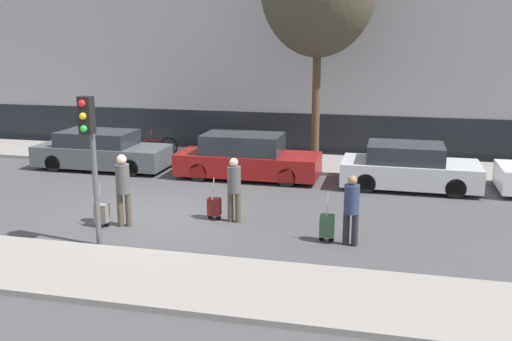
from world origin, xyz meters
TOP-DOWN VIEW (x-y plane):
  - ground_plane at (0.00, 0.00)m, footprint 80.00×80.00m
  - sidewalk_near at (0.00, -3.75)m, footprint 28.00×2.50m
  - sidewalk_far at (0.00, 7.00)m, footprint 28.00×3.00m
  - building_facade at (0.00, 10.68)m, footprint 28.00×3.03m
  - parked_car_0 at (-4.06, 4.72)m, footprint 4.70×1.84m
  - parked_car_1 at (1.27, 4.59)m, footprint 4.67×1.78m
  - parked_car_2 at (6.45, 4.51)m, footprint 4.13×1.89m
  - pedestrian_left at (-0.43, -0.89)m, footprint 0.34×0.34m
  - trolley_left at (-0.95, -1.06)m, footprint 0.34×0.29m
  - pedestrian_center at (2.12, 0.08)m, footprint 0.35×0.34m
  - trolley_center at (1.57, 0.13)m, footprint 0.34×0.29m
  - pedestrian_right at (5.11, -0.91)m, footprint 0.35×0.34m
  - trolley_right at (4.57, -0.81)m, footprint 0.34×0.29m
  - traffic_light at (-0.38, -2.37)m, footprint 0.28×0.47m
  - parked_bicycle at (-2.93, 6.86)m, footprint 1.77×0.06m

SIDE VIEW (x-z plane):
  - ground_plane at x=0.00m, z-range 0.00..0.00m
  - sidewalk_near at x=0.00m, z-range 0.00..0.12m
  - sidewalk_far at x=0.00m, z-range 0.00..0.12m
  - trolley_center at x=1.57m, z-range -0.21..0.89m
  - trolley_left at x=-0.95m, z-range -0.21..0.91m
  - trolley_right at x=4.57m, z-range -0.21..0.97m
  - parked_bicycle at x=-2.93m, z-range 0.01..0.97m
  - parked_car_0 at x=-4.06m, z-range -0.04..1.31m
  - parked_car_2 at x=6.45m, z-range -0.04..1.35m
  - parked_car_1 at x=1.27m, z-range -0.05..1.42m
  - pedestrian_right at x=5.11m, z-range 0.10..1.72m
  - pedestrian_center at x=2.12m, z-range 0.11..1.76m
  - pedestrian_left at x=-0.43m, z-range 0.13..1.94m
  - traffic_light at x=-0.38m, z-range 0.73..4.10m
  - building_facade at x=0.00m, z-range -0.01..9.69m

